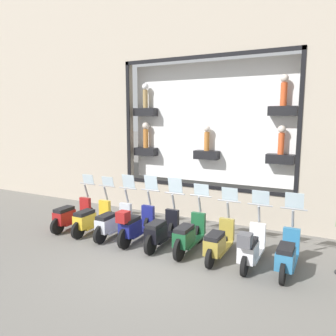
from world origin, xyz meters
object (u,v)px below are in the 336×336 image
object	(u,v)px
scooter_teal_0	(287,254)
scooter_green_3	(189,235)
scooter_white_1	(251,247)
scooter_navy_5	(135,225)
scooter_red_8	(71,215)
scooter_silver_6	(113,222)
scooter_black_4	(161,230)
scooter_yellow_7	(91,219)
scooter_olive_2	(218,242)

from	to	relation	value
scooter_teal_0	scooter_green_3	world-z (taller)	scooter_teal_0
scooter_white_1	scooter_navy_5	bearing A→B (deg)	89.66
scooter_green_3	scooter_red_8	bearing A→B (deg)	90.11
scooter_green_3	scooter_silver_6	xyz separation A→B (m)	(-0.00, 2.33, -0.02)
scooter_white_1	scooter_black_4	size ratio (longest dim) A/B	0.99
scooter_black_4	scooter_yellow_7	size ratio (longest dim) A/B	1.00
scooter_green_3	scooter_red_8	xyz separation A→B (m)	(-0.01, 3.89, -0.02)
scooter_white_1	scooter_navy_5	distance (m)	3.11
scooter_silver_6	scooter_yellow_7	bearing A→B (deg)	90.35
scooter_green_3	scooter_yellow_7	size ratio (longest dim) A/B	1.01
scooter_teal_0	scooter_red_8	world-z (taller)	scooter_teal_0
scooter_black_4	scooter_red_8	xyz separation A→B (m)	(-0.01, 3.11, -0.02)
scooter_teal_0	scooter_red_8	xyz separation A→B (m)	(0.00, 6.22, 0.01)
scooter_teal_0	scooter_silver_6	bearing A→B (deg)	89.94
scooter_green_3	scooter_olive_2	bearing A→B (deg)	-90.63
scooter_white_1	scooter_red_8	world-z (taller)	scooter_white_1
scooter_teal_0	scooter_black_4	distance (m)	3.11
scooter_green_3	scooter_yellow_7	distance (m)	3.11
scooter_silver_6	scooter_teal_0	bearing A→B (deg)	-90.06
scooter_white_1	scooter_olive_2	world-z (taller)	scooter_white_1
scooter_teal_0	scooter_olive_2	distance (m)	1.55
scooter_olive_2	scooter_green_3	xyz separation A→B (m)	(0.01, 0.78, 0.03)
scooter_red_8	scooter_black_4	bearing A→B (deg)	-89.85
scooter_teal_0	scooter_yellow_7	distance (m)	5.44
scooter_teal_0	scooter_green_3	bearing A→B (deg)	89.80
scooter_silver_6	scooter_white_1	bearing A→B (deg)	-91.05
scooter_green_3	scooter_silver_6	distance (m)	2.33
scooter_white_1	scooter_green_3	world-z (taller)	scooter_green_3
scooter_teal_0	scooter_navy_5	xyz separation A→B (m)	(-0.05, 3.89, 0.07)
scooter_green_3	scooter_yellow_7	bearing A→B (deg)	90.14
scooter_black_4	scooter_white_1	bearing A→B (deg)	-91.83
scooter_green_3	scooter_silver_6	size ratio (longest dim) A/B	1.01
scooter_white_1	scooter_yellow_7	xyz separation A→B (m)	(0.07, 4.66, -0.03)
scooter_white_1	scooter_black_4	distance (m)	2.33
scooter_teal_0	scooter_navy_5	bearing A→B (deg)	90.70
scooter_green_3	scooter_teal_0	bearing A→B (deg)	-90.20
scooter_teal_0	scooter_olive_2	world-z (taller)	scooter_teal_0
scooter_teal_0	scooter_olive_2	size ratio (longest dim) A/B	1.00
scooter_yellow_7	scooter_silver_6	bearing A→B (deg)	-89.65
scooter_teal_0	scooter_green_3	size ratio (longest dim) A/B	0.99
scooter_green_3	scooter_yellow_7	xyz separation A→B (m)	(-0.01, 3.11, -0.02)
scooter_silver_6	scooter_yellow_7	distance (m)	0.78
scooter_olive_2	scooter_navy_5	size ratio (longest dim) A/B	0.99
scooter_white_1	scooter_navy_5	xyz separation A→B (m)	(0.02, 3.11, 0.03)
scooter_silver_6	scooter_red_8	xyz separation A→B (m)	(-0.00, 1.55, -0.01)
scooter_silver_6	scooter_yellow_7	world-z (taller)	scooter_silver_6
scooter_white_1	scooter_yellow_7	size ratio (longest dim) A/B	1.00
scooter_teal_0	scooter_red_8	bearing A→B (deg)	89.99
scooter_teal_0	scooter_red_8	size ratio (longest dim) A/B	1.00
scooter_teal_0	scooter_white_1	bearing A→B (deg)	94.86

